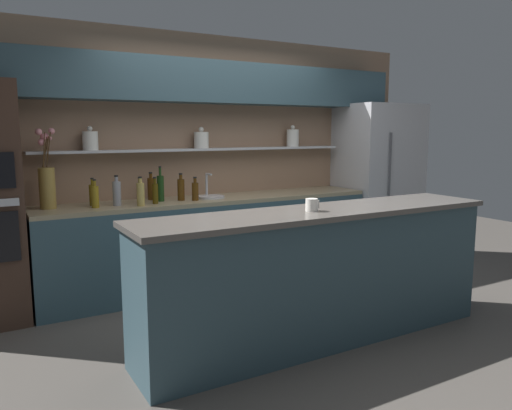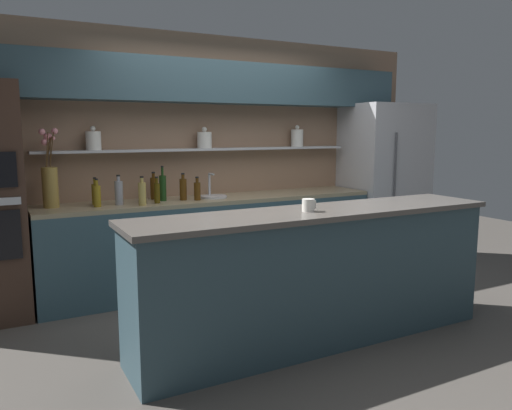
{
  "view_description": "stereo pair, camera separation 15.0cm",
  "coord_description": "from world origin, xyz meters",
  "px_view_note": "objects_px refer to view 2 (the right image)",
  "views": [
    {
      "loc": [
        -2.26,
        -3.38,
        1.6
      ],
      "look_at": [
        -0.08,
        0.4,
        0.95
      ],
      "focal_mm": 35.0,
      "sensor_mm": 36.0,
      "label": 1
    },
    {
      "loc": [
        -2.13,
        -3.45,
        1.6
      ],
      "look_at": [
        -0.08,
        0.4,
        0.95
      ],
      "focal_mm": 35.0,
      "sensor_mm": 36.0,
      "label": 2
    }
  ],
  "objects_px": {
    "bottle_spirit_1": "(154,188)",
    "bottle_spirit_5": "(183,189)",
    "sink_fixture": "(213,195)",
    "bottle_oil_8": "(95,194)",
    "bottle_wine_7": "(163,187)",
    "flower_vase": "(50,181)",
    "bottle_oil_9": "(157,192)",
    "bottle_oil_0": "(142,192)",
    "bottle_spirit_3": "(119,192)",
    "refrigerator": "(384,183)",
    "bottle_oil_4": "(97,196)",
    "coffee_mug": "(308,205)",
    "bottle_spirit_6": "(142,193)",
    "bottle_spirit_2": "(197,191)"
  },
  "relations": [
    {
      "from": "bottle_spirit_5",
      "to": "bottle_oil_9",
      "type": "distance_m",
      "value": 0.31
    },
    {
      "from": "refrigerator",
      "to": "sink_fixture",
      "type": "height_order",
      "value": "refrigerator"
    },
    {
      "from": "bottle_spirit_6",
      "to": "bottle_oil_4",
      "type": "bearing_deg",
      "value": 166.48
    },
    {
      "from": "bottle_spirit_1",
      "to": "bottle_spirit_3",
      "type": "distance_m",
      "value": 0.46
    },
    {
      "from": "bottle_spirit_6",
      "to": "bottle_oil_9",
      "type": "bearing_deg",
      "value": 19.89
    },
    {
      "from": "bottle_oil_0",
      "to": "bottle_spirit_5",
      "type": "xyz_separation_m",
      "value": [
        0.41,
        -0.01,
        0.01
      ]
    },
    {
      "from": "flower_vase",
      "to": "bottle_oil_9",
      "type": "xyz_separation_m",
      "value": [
        0.92,
        -0.2,
        -0.13
      ]
    },
    {
      "from": "bottle_oil_0",
      "to": "bottle_oil_9",
      "type": "height_order",
      "value": "bottle_oil_9"
    },
    {
      "from": "refrigerator",
      "to": "bottle_spirit_3",
      "type": "height_order",
      "value": "refrigerator"
    },
    {
      "from": "bottle_wine_7",
      "to": "coffee_mug",
      "type": "xyz_separation_m",
      "value": [
        0.55,
        -1.72,
        0.01
      ]
    },
    {
      "from": "coffee_mug",
      "to": "bottle_spirit_3",
      "type": "bearing_deg",
      "value": 120.81
    },
    {
      "from": "bottle_spirit_1",
      "to": "bottle_oil_4",
      "type": "height_order",
      "value": "bottle_spirit_1"
    },
    {
      "from": "refrigerator",
      "to": "bottle_oil_9",
      "type": "bearing_deg",
      "value": -178.46
    },
    {
      "from": "bottle_spirit_1",
      "to": "refrigerator",
      "type": "bearing_deg",
      "value": -4.45
    },
    {
      "from": "bottle_oil_0",
      "to": "bottle_oil_4",
      "type": "distance_m",
      "value": 0.43
    },
    {
      "from": "sink_fixture",
      "to": "bottle_oil_9",
      "type": "height_order",
      "value": "bottle_oil_9"
    },
    {
      "from": "bottle_wine_7",
      "to": "flower_vase",
      "type": "bearing_deg",
      "value": 176.53
    },
    {
      "from": "bottle_oil_0",
      "to": "bottle_spirit_3",
      "type": "height_order",
      "value": "bottle_spirit_3"
    },
    {
      "from": "bottle_spirit_5",
      "to": "bottle_oil_9",
      "type": "bearing_deg",
      "value": -162.31
    },
    {
      "from": "sink_fixture",
      "to": "bottle_oil_8",
      "type": "xyz_separation_m",
      "value": [
        -1.16,
        0.05,
        0.08
      ]
    },
    {
      "from": "bottle_spirit_6",
      "to": "coffee_mug",
      "type": "xyz_separation_m",
      "value": [
        0.81,
        -1.53,
        0.03
      ]
    },
    {
      "from": "bottle_oil_4",
      "to": "bottle_spirit_5",
      "type": "height_order",
      "value": "bottle_spirit_5"
    },
    {
      "from": "bottle_oil_8",
      "to": "bottle_oil_9",
      "type": "height_order",
      "value": "bottle_oil_8"
    },
    {
      "from": "refrigerator",
      "to": "bottle_oil_4",
      "type": "bearing_deg",
      "value": -179.31
    },
    {
      "from": "bottle_spirit_5",
      "to": "bottle_oil_8",
      "type": "height_order",
      "value": "bottle_spirit_5"
    },
    {
      "from": "bottle_spirit_3",
      "to": "bottle_oil_8",
      "type": "bearing_deg",
      "value": 152.0
    },
    {
      "from": "refrigerator",
      "to": "bottle_spirit_1",
      "type": "xyz_separation_m",
      "value": [
        -2.83,
        0.22,
        0.08
      ]
    },
    {
      "from": "bottle_wine_7",
      "to": "bottle_oil_9",
      "type": "height_order",
      "value": "bottle_wine_7"
    },
    {
      "from": "bottle_spirit_5",
      "to": "bottle_spirit_6",
      "type": "bearing_deg",
      "value": -161.54
    },
    {
      "from": "sink_fixture",
      "to": "bottle_oil_8",
      "type": "distance_m",
      "value": 1.17
    },
    {
      "from": "bottle_spirit_1",
      "to": "bottle_spirit_5",
      "type": "relative_size",
      "value": 1.02
    },
    {
      "from": "bottle_oil_8",
      "to": "flower_vase",
      "type": "bearing_deg",
      "value": 176.44
    },
    {
      "from": "bottle_oil_0",
      "to": "coffee_mug",
      "type": "relative_size",
      "value": 2.23
    },
    {
      "from": "bottle_spirit_3",
      "to": "bottle_oil_4",
      "type": "relative_size",
      "value": 1.09
    },
    {
      "from": "refrigerator",
      "to": "sink_fixture",
      "type": "distance_m",
      "value": 2.26
    },
    {
      "from": "bottle_spirit_3",
      "to": "bottle_wine_7",
      "type": "relative_size",
      "value": 0.81
    },
    {
      "from": "bottle_spirit_5",
      "to": "bottle_spirit_3",
      "type": "bearing_deg",
      "value": -177.94
    },
    {
      "from": "sink_fixture",
      "to": "bottle_wine_7",
      "type": "xyz_separation_m",
      "value": [
        -0.53,
        0.01,
        0.11
      ]
    },
    {
      "from": "flower_vase",
      "to": "bottle_spirit_3",
      "type": "xyz_separation_m",
      "value": [
        0.57,
        -0.13,
        -0.12
      ]
    },
    {
      "from": "bottle_oil_8",
      "to": "bottle_oil_9",
      "type": "xyz_separation_m",
      "value": [
        0.53,
        -0.17,
        0.0
      ]
    },
    {
      "from": "bottle_spirit_3",
      "to": "bottle_spirit_1",
      "type": "bearing_deg",
      "value": 29.59
    },
    {
      "from": "bottle_spirit_6",
      "to": "bottle_spirit_3",
      "type": "bearing_deg",
      "value": 145.19
    },
    {
      "from": "flower_vase",
      "to": "bottle_spirit_2",
      "type": "xyz_separation_m",
      "value": [
        1.33,
        -0.18,
        -0.14
      ]
    },
    {
      "from": "bottle_spirit_2",
      "to": "bottle_oil_9",
      "type": "distance_m",
      "value": 0.41
    },
    {
      "from": "bottle_spirit_6",
      "to": "bottle_oil_0",
      "type": "bearing_deg",
      "value": 75.4
    },
    {
      "from": "bottle_spirit_3",
      "to": "bottle_oil_4",
      "type": "height_order",
      "value": "bottle_spirit_3"
    },
    {
      "from": "bottle_spirit_5",
      "to": "coffee_mug",
      "type": "relative_size",
      "value": 2.42
    },
    {
      "from": "refrigerator",
      "to": "bottle_spirit_5",
      "type": "distance_m",
      "value": 2.59
    },
    {
      "from": "bottle_spirit_5",
      "to": "refrigerator",
      "type": "bearing_deg",
      "value": -0.37
    },
    {
      "from": "refrigerator",
      "to": "bottle_oil_9",
      "type": "distance_m",
      "value": 2.89
    }
  ]
}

